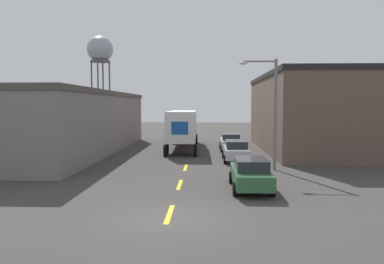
% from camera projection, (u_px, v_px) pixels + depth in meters
% --- Properties ---
extents(ground_plane, '(160.00, 160.00, 0.00)m').
position_uv_depth(ground_plane, '(168.00, 219.00, 14.01)').
color(ground_plane, '#3D3A38').
extents(road_centerline, '(0.20, 13.50, 0.01)m').
position_uv_depth(road_centerline, '(180.00, 185.00, 20.11)').
color(road_centerline, yellow).
rests_on(road_centerline, ground_plane).
extents(warehouse_left, '(9.58, 26.05, 5.52)m').
position_uv_depth(warehouse_left, '(65.00, 122.00, 33.95)').
color(warehouse_left, slate).
rests_on(warehouse_left, ground_plane).
extents(warehouse_right, '(11.12, 19.11, 7.14)m').
position_uv_depth(warehouse_right, '(321.00, 113.00, 35.32)').
color(warehouse_right, brown).
rests_on(warehouse_right, ground_plane).
extents(semi_truck, '(3.04, 13.25, 3.73)m').
position_uv_depth(semi_truck, '(183.00, 126.00, 36.80)').
color(semi_truck, '#B21919').
rests_on(semi_truck, ground_plane).
extents(parked_car_right_near, '(1.99, 4.65, 1.59)m').
position_uv_depth(parked_car_right_near, '(251.00, 173.00, 18.94)').
color(parked_car_right_near, '#2D5B38').
rests_on(parked_car_right_near, ground_plane).
extents(parked_car_right_far, '(1.99, 4.65, 1.59)m').
position_uv_depth(parked_car_right_far, '(230.00, 142.00, 35.39)').
color(parked_car_right_far, silver).
rests_on(parked_car_right_far, ground_plane).
extents(parked_car_right_mid, '(1.99, 4.65, 1.59)m').
position_uv_depth(parked_car_right_mid, '(236.00, 150.00, 28.59)').
color(parked_car_right_mid, '#B2B2B7').
rests_on(parked_car_right_mid, ground_plane).
extents(water_tower, '(4.88, 4.88, 17.24)m').
position_uv_depth(water_tower, '(100.00, 51.00, 70.23)').
color(water_tower, '#47474C').
rests_on(water_tower, ground_plane).
extents(street_lamp, '(2.50, 0.32, 7.26)m').
position_uv_depth(street_lamp, '(271.00, 105.00, 24.36)').
color(street_lamp, slate).
rests_on(street_lamp, ground_plane).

